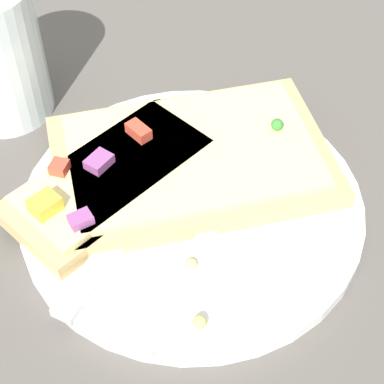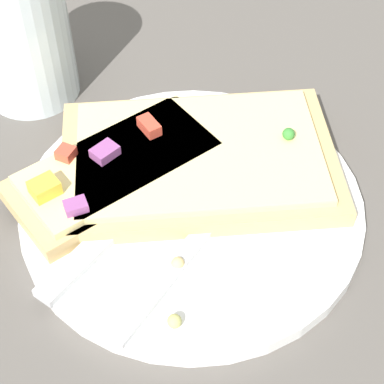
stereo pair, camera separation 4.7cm
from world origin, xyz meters
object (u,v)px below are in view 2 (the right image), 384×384
at_px(pizza_slice_main, 199,159).
at_px(pizza_slice_corner, 117,171).
at_px(fork, 214,218).
at_px(plate, 192,206).
at_px(knife, 124,219).
at_px(drinking_glass, 22,36).

xyz_separation_m(pizza_slice_main, pizza_slice_corner, (-0.05, -0.04, 0.00)).
bearing_deg(pizza_slice_corner, fork, 113.75).
height_order(pizza_slice_main, pizza_slice_corner, pizza_slice_corner).
bearing_deg(plate, fork, -25.91).
height_order(knife, pizza_slice_main, pizza_slice_main).
bearing_deg(knife, fork, -53.57).
height_order(pizza_slice_corner, drinking_glass, drinking_glass).
relative_size(pizza_slice_main, drinking_glass, 2.15).
distance_m(fork, drinking_glass, 0.23).
xyz_separation_m(plate, drinking_glass, (-0.19, 0.07, 0.05)).
xyz_separation_m(knife, pizza_slice_corner, (-0.02, 0.03, 0.01)).
bearing_deg(pizza_slice_main, pizza_slice_corner, 6.46).
distance_m(knife, drinking_glass, 0.19).
height_order(knife, pizza_slice_corner, pizza_slice_corner).
xyz_separation_m(fork, knife, (-0.06, -0.03, -0.00)).
relative_size(fork, drinking_glass, 1.82).
xyz_separation_m(plate, fork, (0.02, -0.01, 0.01)).
bearing_deg(knife, pizza_slice_main, -9.68).
distance_m(pizza_slice_corner, drinking_glass, 0.15).
relative_size(plate, pizza_slice_corner, 1.40).
bearing_deg(plate, drinking_glass, 158.08).
bearing_deg(fork, pizza_slice_corner, 94.02).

